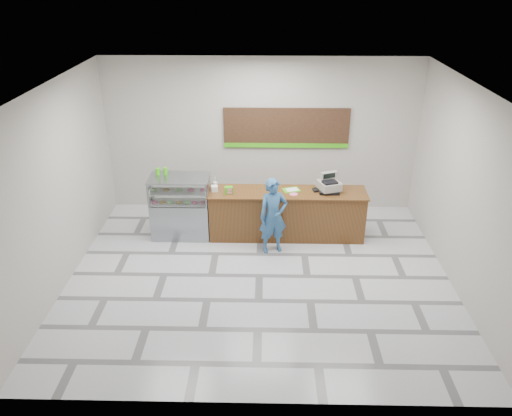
{
  "coord_description": "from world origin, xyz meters",
  "views": [
    {
      "loc": [
        0.11,
        -7.79,
        5.24
      ],
      "look_at": [
        -0.08,
        0.9,
        0.97
      ],
      "focal_mm": 35.0,
      "sensor_mm": 36.0,
      "label": 1
    }
  ],
  "objects_px": {
    "sales_counter": "(287,214)",
    "display_case": "(181,206)",
    "serving_tray": "(291,190)",
    "customer": "(273,216)",
    "cash_register": "(329,185)"
  },
  "relations": [
    {
      "from": "serving_tray",
      "to": "customer",
      "type": "bearing_deg",
      "value": -137.52
    },
    {
      "from": "sales_counter",
      "to": "customer",
      "type": "relative_size",
      "value": 2.09
    },
    {
      "from": "serving_tray",
      "to": "display_case",
      "type": "bearing_deg",
      "value": 163.1
    },
    {
      "from": "customer",
      "to": "serving_tray",
      "type": "bearing_deg",
      "value": 44.21
    },
    {
      "from": "sales_counter",
      "to": "serving_tray",
      "type": "height_order",
      "value": "serving_tray"
    },
    {
      "from": "serving_tray",
      "to": "customer",
      "type": "height_order",
      "value": "customer"
    },
    {
      "from": "display_case",
      "to": "customer",
      "type": "distance_m",
      "value": 2.02
    },
    {
      "from": "cash_register",
      "to": "customer",
      "type": "distance_m",
      "value": 1.37
    },
    {
      "from": "cash_register",
      "to": "serving_tray",
      "type": "relative_size",
      "value": 1.33
    },
    {
      "from": "sales_counter",
      "to": "serving_tray",
      "type": "relative_size",
      "value": 8.11
    },
    {
      "from": "sales_counter",
      "to": "display_case",
      "type": "height_order",
      "value": "display_case"
    },
    {
      "from": "sales_counter",
      "to": "cash_register",
      "type": "relative_size",
      "value": 6.09
    },
    {
      "from": "serving_tray",
      "to": "customer",
      "type": "relative_size",
      "value": 0.26
    },
    {
      "from": "cash_register",
      "to": "display_case",
      "type": "bearing_deg",
      "value": 160.27
    },
    {
      "from": "sales_counter",
      "to": "cash_register",
      "type": "xyz_separation_m",
      "value": [
        0.85,
        0.04,
        0.66
      ]
    }
  ]
}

